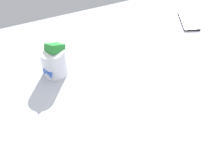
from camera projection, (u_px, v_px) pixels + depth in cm
name	position (u px, v px, depth cm)	size (l,w,h in cm)	color
bed_mattress	(130.00, 152.00, 95.10)	(180.00, 140.00, 18.00)	#B7BCC6
snack_cup	(54.00, 61.00, 102.34)	(9.66, 9.36, 14.40)	silver
cell_phone	(189.00, 21.00, 127.40)	(6.80, 14.00, 0.80)	black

